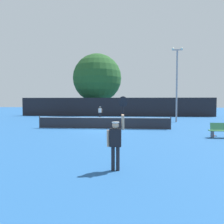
# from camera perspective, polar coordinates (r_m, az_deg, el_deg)

# --- Properties ---
(ground_plane) EXTENTS (120.00, 120.00, 0.00)m
(ground_plane) POSITION_cam_1_polar(r_m,az_deg,el_deg) (17.73, -2.29, -4.49)
(ground_plane) COLOR #235693
(tennis_net) EXTENTS (10.96, 0.08, 1.07)m
(tennis_net) POSITION_cam_1_polar(r_m,az_deg,el_deg) (17.67, -2.29, -2.84)
(tennis_net) COLOR #232328
(tennis_net) RESTS_ON ground
(perimeter_fence) EXTENTS (29.33, 0.12, 2.80)m
(perimeter_fence) POSITION_cam_1_polar(r_m,az_deg,el_deg) (32.38, 1.00, 1.35)
(perimeter_fence) COLOR black
(perimeter_fence) RESTS_ON ground
(player_serving) EXTENTS (0.68, 0.39, 2.45)m
(player_serving) POSITION_cam_1_polar(r_m,az_deg,el_deg) (7.07, 1.02, -7.01)
(player_serving) COLOR black
(player_serving) RESTS_ON ground
(player_receiving) EXTENTS (0.57, 0.23, 1.56)m
(player_receiving) POSITION_cam_1_polar(r_m,az_deg,el_deg) (28.13, -3.20, 0.19)
(player_receiving) COLOR white
(player_receiving) RESTS_ON ground
(tennis_ball) EXTENTS (0.07, 0.07, 0.07)m
(tennis_ball) POSITION_cam_1_polar(r_m,az_deg,el_deg) (16.16, -0.91, -5.09)
(tennis_ball) COLOR #CCE033
(tennis_ball) RESTS_ON ground
(spare_racket) EXTENTS (0.28, 0.52, 0.04)m
(spare_racket) POSITION_cam_1_polar(r_m,az_deg,el_deg) (15.79, 25.25, -5.61)
(spare_racket) COLOR black
(spare_racket) RESTS_ON ground
(courtside_bench) EXTENTS (1.80, 0.44, 0.95)m
(courtside_bench) POSITION_cam_1_polar(r_m,az_deg,el_deg) (15.03, 27.72, -4.31)
(courtside_bench) COLOR #478C4C
(courtside_bench) RESTS_ON ground
(light_pole) EXTENTS (1.18, 0.28, 8.08)m
(light_pole) POSITION_cam_1_polar(r_m,az_deg,el_deg) (24.55, 16.86, 8.21)
(light_pole) COLOR gray
(light_pole) RESTS_ON ground
(large_tree) EXTENTS (8.36, 8.36, 10.45)m
(large_tree) POSITION_cam_1_polar(r_m,az_deg,el_deg) (37.77, -3.95, 8.95)
(large_tree) COLOR brown
(large_tree) RESTS_ON ground
(parked_car_near) EXTENTS (2.17, 4.31, 1.69)m
(parked_car_near) POSITION_cam_1_polar(r_m,az_deg,el_deg) (40.38, 16.51, 0.66)
(parked_car_near) COLOR white
(parked_car_near) RESTS_ON ground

